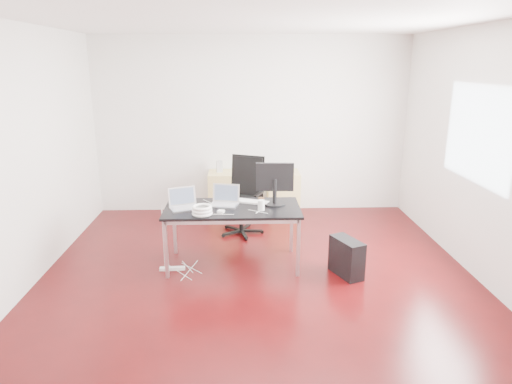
{
  "coord_description": "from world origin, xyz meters",
  "views": [
    {
      "loc": [
        -0.19,
        -4.83,
        2.39
      ],
      "look_at": [
        0.0,
        0.55,
        0.85
      ],
      "focal_mm": 32.0,
      "sensor_mm": 36.0,
      "label": 1
    }
  ],
  "objects_px": {
    "desk": "(233,212)",
    "filing_cabinet_left": "(225,193)",
    "office_chair": "(244,191)",
    "filing_cabinet_right": "(283,193)",
    "pc_tower": "(347,257)"
  },
  "relations": [
    {
      "from": "desk",
      "to": "pc_tower",
      "type": "height_order",
      "value": "desk"
    },
    {
      "from": "pc_tower",
      "to": "office_chair",
      "type": "bearing_deg",
      "value": 105.52
    },
    {
      "from": "filing_cabinet_left",
      "to": "pc_tower",
      "type": "height_order",
      "value": "filing_cabinet_left"
    },
    {
      "from": "desk",
      "to": "filing_cabinet_left",
      "type": "bearing_deg",
      "value": 94.73
    },
    {
      "from": "desk",
      "to": "filing_cabinet_left",
      "type": "distance_m",
      "value": 1.94
    },
    {
      "from": "desk",
      "to": "pc_tower",
      "type": "xyz_separation_m",
      "value": [
        1.31,
        -0.35,
        -0.46
      ]
    },
    {
      "from": "filing_cabinet_left",
      "to": "filing_cabinet_right",
      "type": "height_order",
      "value": "same"
    },
    {
      "from": "desk",
      "to": "filing_cabinet_left",
      "type": "xyz_separation_m",
      "value": [
        -0.16,
        1.91,
        -0.33
      ]
    },
    {
      "from": "office_chair",
      "to": "filing_cabinet_right",
      "type": "height_order",
      "value": "office_chair"
    },
    {
      "from": "filing_cabinet_left",
      "to": "filing_cabinet_right",
      "type": "xyz_separation_m",
      "value": [
        0.95,
        0.0,
        0.0
      ]
    },
    {
      "from": "desk",
      "to": "filing_cabinet_right",
      "type": "distance_m",
      "value": 2.09
    },
    {
      "from": "filing_cabinet_left",
      "to": "filing_cabinet_right",
      "type": "distance_m",
      "value": 0.95
    },
    {
      "from": "filing_cabinet_right",
      "to": "pc_tower",
      "type": "distance_m",
      "value": 2.32
    },
    {
      "from": "office_chair",
      "to": "pc_tower",
      "type": "height_order",
      "value": "office_chair"
    },
    {
      "from": "office_chair",
      "to": "filing_cabinet_left",
      "type": "relative_size",
      "value": 1.54
    }
  ]
}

